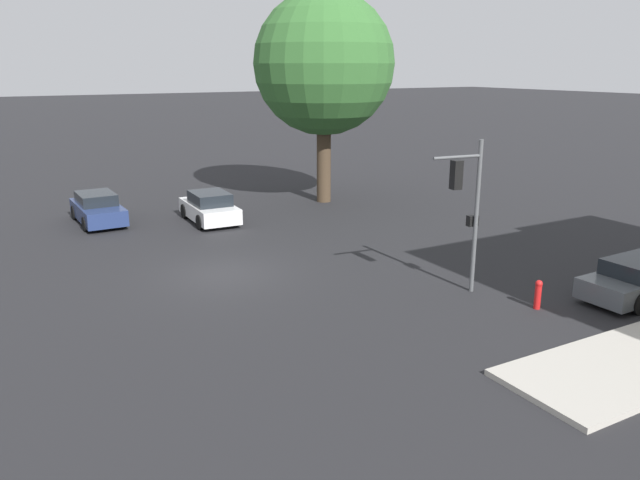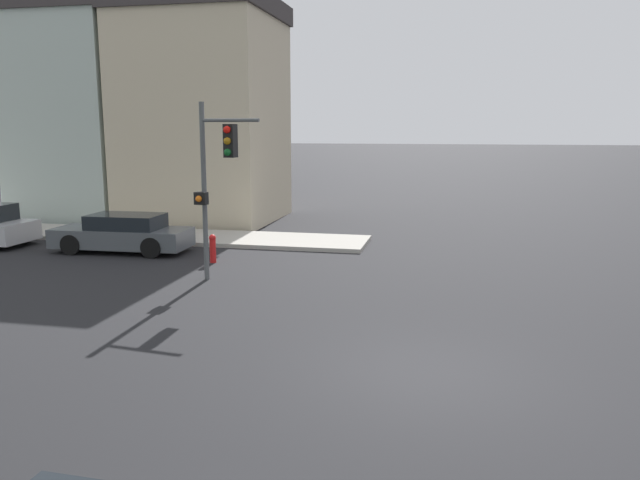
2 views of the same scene
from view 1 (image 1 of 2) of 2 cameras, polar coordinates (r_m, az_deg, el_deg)
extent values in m
plane|color=black|center=(22.65, -8.76, -3.04)|extent=(300.00, 300.00, 0.00)
cylinder|color=#423323|center=(33.90, 0.35, 7.31)|extent=(0.76, 0.76, 4.53)
sphere|color=#33662D|center=(33.54, 0.36, 15.84)|extent=(7.36, 7.36, 7.36)
cylinder|color=#515456|center=(20.58, 14.08, 1.99)|extent=(0.14, 0.14, 4.99)
cylinder|color=#515456|center=(19.72, 12.45, 7.41)|extent=(0.30, 1.71, 0.10)
cube|color=black|center=(19.80, 12.35, 5.84)|extent=(0.33, 0.33, 0.90)
sphere|color=red|center=(19.91, 12.09, 6.78)|extent=(0.20, 0.20, 0.20)
sphere|color=#99660F|center=(19.95, 12.04, 5.93)|extent=(0.20, 0.20, 0.20)
sphere|color=#0F511E|center=(20.00, 11.99, 5.08)|extent=(0.20, 0.20, 0.20)
cube|color=black|center=(20.75, 13.76, 1.73)|extent=(0.26, 0.37, 0.35)
sphere|color=orange|center=(20.86, 13.54, 1.82)|extent=(0.18, 0.18, 0.18)
cube|color=navy|center=(31.19, -19.63, 2.45)|extent=(4.25, 1.91, 0.73)
cube|color=black|center=(31.23, -19.79, 3.62)|extent=(2.23, 1.64, 0.51)
cylinder|color=black|center=(30.16, -17.51, 1.80)|extent=(0.69, 0.24, 0.68)
cylinder|color=black|center=(29.84, -20.64, 1.37)|extent=(0.69, 0.24, 0.68)
cylinder|color=black|center=(32.65, -18.63, 2.72)|extent=(0.69, 0.24, 0.68)
cylinder|color=black|center=(32.35, -21.53, 2.33)|extent=(0.69, 0.24, 0.68)
cube|color=silver|center=(30.13, -10.08, 2.67)|extent=(4.09, 1.93, 0.70)
cube|color=black|center=(29.84, -10.04, 3.79)|extent=(2.15, 1.66, 0.56)
cylinder|color=black|center=(31.11, -12.27, 2.59)|extent=(0.70, 0.24, 0.69)
cylinder|color=black|center=(31.59, -9.29, 2.94)|extent=(0.70, 0.24, 0.69)
cylinder|color=black|center=(28.76, -10.90, 1.61)|extent=(0.70, 0.24, 0.69)
cylinder|color=black|center=(29.28, -7.71, 2.00)|extent=(0.70, 0.24, 0.69)
cylinder|color=black|center=(21.81, 23.64, -3.99)|extent=(0.24, 0.71, 0.70)
cylinder|color=black|center=(21.00, 27.16, -5.16)|extent=(0.24, 0.71, 0.70)
cylinder|color=red|center=(20.23, 19.28, -4.95)|extent=(0.20, 0.20, 0.75)
sphere|color=red|center=(20.09, 19.39, -3.79)|extent=(0.22, 0.22, 0.22)
camera|label=2|loc=(31.68, -16.67, 9.82)|focal=35.00mm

